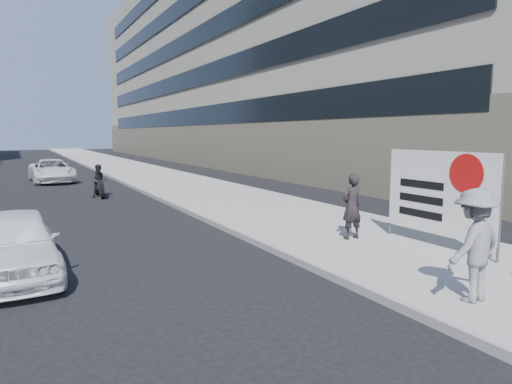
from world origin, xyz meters
TOP-DOWN VIEW (x-y plane):
  - ground at (0.00, 0.00)m, footprint 160.00×160.00m
  - near_sidewalk at (4.00, 20.00)m, footprint 5.00×120.00m
  - near_building at (17.00, 32.00)m, footprint 14.00×70.00m
  - jogger at (2.49, -2.92)m, footprint 1.21×0.78m
  - pedestrian_woman at (3.56, 1.27)m, footprint 0.61×0.42m
  - protest_banner at (4.78, -0.29)m, footprint 0.08×3.06m
  - white_sedan_near at (-3.81, 2.23)m, footprint 1.61×3.83m
  - white_sedan_far at (-1.91, 20.85)m, footprint 2.38×4.77m
  - motorcycle at (-0.54, 13.10)m, footprint 0.72×2.05m

SIDE VIEW (x-z plane):
  - ground at x=0.00m, z-range 0.00..0.00m
  - near_sidewalk at x=4.00m, z-range 0.00..0.15m
  - motorcycle at x=-0.54m, z-range -0.08..1.35m
  - white_sedan_near at x=-3.81m, z-range 0.00..1.29m
  - white_sedan_far at x=-1.91m, z-range 0.00..1.30m
  - pedestrian_woman at x=3.56m, z-range 0.15..1.77m
  - jogger at x=2.49m, z-range 0.15..1.92m
  - protest_banner at x=4.78m, z-range 0.30..2.50m
  - near_building at x=17.00m, z-range 0.00..20.00m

